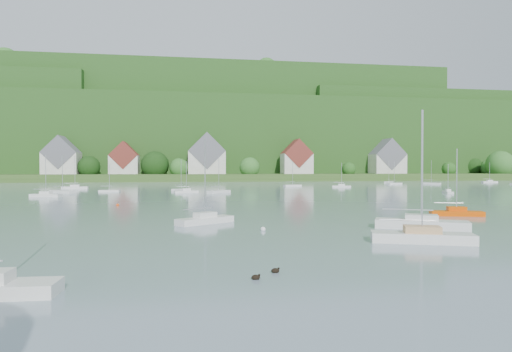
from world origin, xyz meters
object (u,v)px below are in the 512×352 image
Objects in this scene: near_sailboat_2 at (422,236)px; near_sailboat_5 at (456,212)px; near_sailboat_3 at (205,219)px; near_sailboat_4 at (421,223)px.

near_sailboat_5 is (13.19, 15.81, -0.06)m from near_sailboat_2.
near_sailboat_3 is 0.77× the size of near_sailboat_4.
near_sailboat_2 is at bearing -112.05° from near_sailboat_5.
near_sailboat_2 is at bearing -76.48° from near_sailboat_3.
near_sailboat_3 is at bearing -172.28° from near_sailboat_4.
near_sailboat_2 is 20.18m from near_sailboat_3.
near_sailboat_5 is at bearing -30.23° from near_sailboat_3.
near_sailboat_2 is 1.18× the size of near_sailboat_3.
near_sailboat_4 is 13.24m from near_sailboat_5.
near_sailboat_2 is 0.91× the size of near_sailboat_4.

